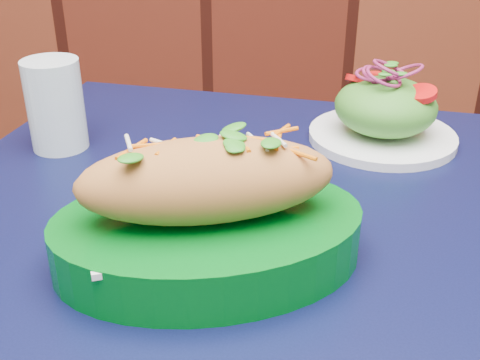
{
  "coord_description": "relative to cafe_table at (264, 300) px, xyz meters",
  "views": [
    {
      "loc": [
        0.46,
        1.33,
        1.08
      ],
      "look_at": [
        0.47,
        1.85,
        0.81
      ],
      "focal_mm": 45.0,
      "sensor_mm": 36.0,
      "label": 1
    }
  ],
  "objects": [
    {
      "name": "cafe_table",
      "position": [
        0.0,
        0.0,
        0.0
      ],
      "size": [
        0.98,
        0.98,
        0.75
      ],
      "rotation": [
        0.0,
        0.0,
        -0.26
      ],
      "color": "black",
      "rests_on": "ground"
    },
    {
      "name": "banh_mi_basket",
      "position": [
        -0.06,
        -0.05,
        0.14
      ],
      "size": [
        0.31,
        0.23,
        0.13
      ],
      "rotation": [
        0.0,
        0.0,
        0.16
      ],
      "color": "#005B13",
      "rests_on": "cafe_table"
    },
    {
      "name": "salad_plate",
      "position": [
        0.17,
        0.23,
        0.13
      ],
      "size": [
        0.2,
        0.2,
        0.11
      ],
      "rotation": [
        0.0,
        0.0,
        0.34
      ],
      "color": "white",
      "rests_on": "cafe_table"
    },
    {
      "name": "water_glass",
      "position": [
        -0.26,
        0.21,
        0.15
      ],
      "size": [
        0.07,
        0.07,
        0.12
      ],
      "primitive_type": "cylinder",
      "color": "silver",
      "rests_on": "cafe_table"
    }
  ]
}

